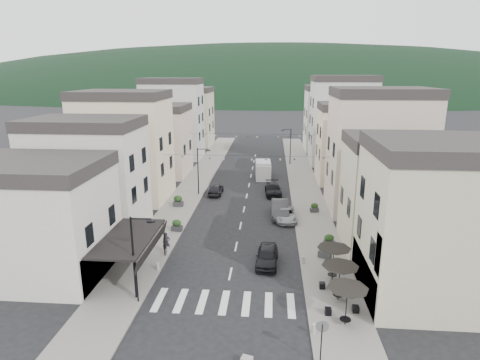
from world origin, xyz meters
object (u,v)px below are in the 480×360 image
(pedestrian_b, at_px, (144,229))
(parked_car_a, at_px, (267,256))
(delivery_van, at_px, (263,169))
(pedestrian_a, at_px, (166,243))
(parked_car_b, at_px, (280,209))
(parked_car_c, at_px, (286,214))
(parked_car_e, at_px, (216,189))
(parked_car_d, at_px, (273,189))

(pedestrian_b, bearing_deg, parked_car_a, 9.34)
(delivery_van, height_order, pedestrian_a, delivery_van)
(parked_car_b, bearing_deg, parked_car_c, -63.17)
(pedestrian_a, height_order, pedestrian_b, pedestrian_a)
(parked_car_b, height_order, pedestrian_b, pedestrian_b)
(delivery_van, distance_m, pedestrian_b, 25.46)
(parked_car_a, distance_m, delivery_van, 27.45)
(parked_car_e, height_order, delivery_van, delivery_van)
(parked_car_c, xyz_separation_m, pedestrian_a, (-10.40, -8.94, 0.39))
(parked_car_b, relative_size, parked_car_e, 1.27)
(parked_car_a, relative_size, pedestrian_a, 2.33)
(parked_car_b, bearing_deg, parked_car_e, 137.01)
(parked_car_b, height_order, parked_car_c, parked_car_b)
(parked_car_d, distance_m, pedestrian_b, 19.06)
(pedestrian_a, distance_m, pedestrian_b, 4.23)
(parked_car_d, relative_size, pedestrian_a, 2.64)
(parked_car_c, height_order, parked_car_e, parked_car_e)
(parked_car_c, height_order, pedestrian_b, pedestrian_b)
(parked_car_c, bearing_deg, pedestrian_b, -159.95)
(parked_car_d, bearing_deg, delivery_van, 95.60)
(parked_car_d, bearing_deg, parked_car_e, 179.58)
(parked_car_c, distance_m, delivery_van, 17.52)
(parked_car_a, height_order, pedestrian_b, pedestrian_b)
(parked_car_a, height_order, parked_car_c, parked_car_a)
(parked_car_a, bearing_deg, pedestrian_a, 174.93)
(parked_car_a, distance_m, pedestrian_b, 12.29)
(delivery_van, bearing_deg, parked_car_e, -126.15)
(delivery_van, bearing_deg, parked_car_b, -85.34)
(delivery_van, bearing_deg, parked_car_a, -91.04)
(pedestrian_a, bearing_deg, parked_car_e, 65.95)
(parked_car_a, bearing_deg, parked_car_e, 112.94)
(parked_car_b, distance_m, parked_car_d, 7.82)
(parked_car_a, xyz_separation_m, pedestrian_b, (-11.53, 4.25, 0.22))
(delivery_van, relative_size, pedestrian_b, 3.35)
(parked_car_e, relative_size, delivery_van, 0.74)
(delivery_van, bearing_deg, parked_car_c, -83.93)
(parked_car_b, height_order, parked_car_d, parked_car_b)
(pedestrian_a, bearing_deg, delivery_van, 55.80)
(parked_car_d, height_order, delivery_van, delivery_van)
(parked_car_a, height_order, parked_car_e, parked_car_a)
(parked_car_e, bearing_deg, pedestrian_b, 72.34)
(parked_car_a, bearing_deg, parked_car_d, 91.44)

